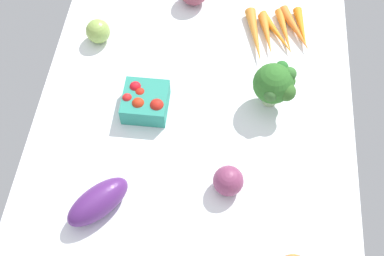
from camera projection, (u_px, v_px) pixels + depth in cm
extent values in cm
cube|color=white|center=(192.00, 135.00, 116.30)|extent=(104.00, 76.00, 2.00)
ellipsoid|color=#54256F|center=(98.00, 202.00, 102.78)|extent=(15.23, 14.87, 6.55)
cube|color=teal|center=(146.00, 102.00, 116.94)|extent=(10.54, 10.54, 5.05)
sphere|color=red|center=(157.00, 106.00, 113.88)|extent=(3.37, 3.37, 3.37)
sphere|color=red|center=(135.00, 87.00, 116.61)|extent=(2.84, 2.84, 2.84)
sphere|color=red|center=(140.00, 93.00, 116.13)|extent=(2.68, 2.68, 2.68)
sphere|color=red|center=(138.00, 104.00, 114.16)|extent=(3.05, 3.05, 3.05)
sphere|color=red|center=(127.00, 98.00, 114.90)|extent=(2.44, 2.44, 2.44)
cone|color=orange|center=(255.00, 36.00, 129.24)|extent=(18.04, 6.30, 2.97)
cone|color=orange|center=(267.00, 34.00, 129.71)|extent=(13.73, 5.21, 2.70)
cone|color=orange|center=(277.00, 33.00, 130.20)|extent=(14.47, 9.96, 2.26)
cone|color=orange|center=(285.00, 32.00, 130.40)|extent=(15.12, 5.57, 2.36)
cone|color=orange|center=(296.00, 29.00, 130.51)|extent=(15.34, 9.41, 2.86)
cone|color=orange|center=(302.00, 29.00, 130.88)|extent=(14.08, 4.70, 2.45)
cylinder|color=#A2BD8B|center=(270.00, 97.00, 118.56)|extent=(3.51, 3.51, 3.65)
sphere|color=#2F6C28|center=(273.00, 83.00, 113.96)|extent=(9.52, 9.52, 9.52)
sphere|color=#336E27|center=(289.00, 81.00, 114.69)|extent=(3.28, 3.28, 3.28)
sphere|color=#346527|center=(286.00, 92.00, 112.30)|extent=(4.34, 4.34, 4.34)
sphere|color=#296C2A|center=(282.00, 67.00, 114.05)|extent=(3.14, 3.14, 3.14)
sphere|color=#35652E|center=(270.00, 95.00, 111.50)|extent=(3.19, 3.19, 3.19)
sphere|color=#36732F|center=(290.00, 74.00, 112.96)|extent=(3.29, 3.29, 3.29)
sphere|color=#81385D|center=(228.00, 181.00, 105.25)|extent=(6.64, 6.64, 6.64)
sphere|color=#92B352|center=(98.00, 31.00, 127.84)|extent=(6.33, 6.33, 6.33)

